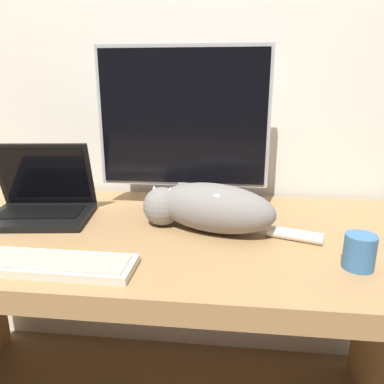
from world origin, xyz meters
name	(u,v)px	position (x,y,z in m)	size (l,w,h in m)	color
wall_back	(169,41)	(0.00, 0.82, 1.30)	(6.40, 0.06, 2.60)	silver
desk	(150,271)	(0.00, 0.38, 0.59)	(1.63, 0.76, 0.73)	#A37A4C
monitor	(183,128)	(0.08, 0.60, 1.01)	(0.58, 0.21, 0.54)	#B2B2B7
laptop	(41,203)	(-0.37, 0.44, 0.78)	(0.34, 0.27, 0.24)	black
external_keyboard	(58,264)	(-0.16, 0.11, 0.74)	(0.37, 0.13, 0.02)	beige
cat	(207,207)	(0.18, 0.39, 0.80)	(0.53, 0.27, 0.14)	gray
coffee_mug	(360,252)	(0.55, 0.19, 0.77)	(0.07, 0.07, 0.08)	teal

